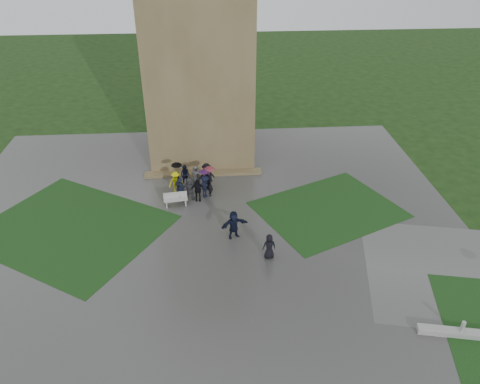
{
  "coord_description": "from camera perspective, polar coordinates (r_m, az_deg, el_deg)",
  "views": [
    {
      "loc": [
        0.58,
        -21.21,
        17.55
      ],
      "look_at": [
        2.5,
        5.81,
        1.2
      ],
      "focal_mm": 35.0,
      "sensor_mm": 36.0,
      "label": 1
    }
  ],
  "objects": [
    {
      "name": "ground",
      "position": [
        27.53,
        -4.39,
        -8.59
      ],
      "size": [
        120.0,
        120.0,
        0.0
      ],
      "primitive_type": "plane",
      "color": "black"
    },
    {
      "name": "tower",
      "position": [
        37.21,
        -5.1,
        17.72
      ],
      "size": [
        8.0,
        8.0,
        18.0
      ],
      "primitive_type": "cube",
      "color": "brown",
      "rests_on": "ground"
    },
    {
      "name": "tower_plinth",
      "position": [
        36.27,
        -4.49,
        2.31
      ],
      "size": [
        9.0,
        0.8,
        0.22
      ],
      "primitive_type": "cube",
      "color": "brown",
      "rests_on": "plaza"
    },
    {
      "name": "pedestrian_near",
      "position": [
        27.37,
        3.58,
        -6.64
      ],
      "size": [
        0.83,
        0.62,
        1.6
      ],
      "primitive_type": "imported",
      "rotation": [
        0.0,
        0.0,
        3.25
      ],
      "color": "black",
      "rests_on": "plaza"
    },
    {
      "name": "lawn_inset_right",
      "position": [
        32.51,
        10.71,
        -2.12
      ],
      "size": [
        11.12,
        10.15,
        0.01
      ],
      "primitive_type": "cube",
      "rotation": [
        0.0,
        0.0,
        0.44
      ],
      "color": "#133312",
      "rests_on": "plaza"
    },
    {
      "name": "visitor_cluster",
      "position": [
        33.4,
        -5.68,
        1.22
      ],
      "size": [
        3.48,
        3.02,
        2.33
      ],
      "color": "black",
      "rests_on": "plaza"
    },
    {
      "name": "pedestrian_mid",
      "position": [
        28.87,
        -0.77,
        -3.99
      ],
      "size": [
        1.83,
        1.14,
        1.86
      ],
      "primitive_type": "imported",
      "rotation": [
        0.0,
        0.0,
        0.33
      ],
      "color": "black",
      "rests_on": "plaza"
    },
    {
      "name": "lawn_inset_left",
      "position": [
        32.01,
        -19.86,
        -4.19
      ],
      "size": [
        14.1,
        13.46,
        0.01
      ],
      "primitive_type": "cube",
      "rotation": [
        0.0,
        0.0,
        -0.56
      ],
      "color": "#133312",
      "rests_on": "plaza"
    },
    {
      "name": "plaza",
      "position": [
        29.1,
        -4.41,
        -6.06
      ],
      "size": [
        34.0,
        34.0,
        0.02
      ],
      "primitive_type": "cube",
      "color": "#3A3A37",
      "rests_on": "ground"
    },
    {
      "name": "bench",
      "position": [
        32.48,
        -7.86,
        -0.85
      ],
      "size": [
        1.68,
        0.72,
        0.94
      ],
      "rotation": [
        0.0,
        0.0,
        0.13
      ],
      "color": "#ABAAA6",
      "rests_on": "plaza"
    }
  ]
}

